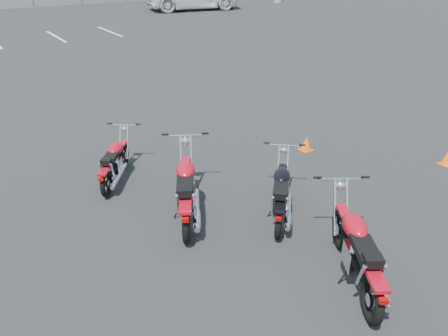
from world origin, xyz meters
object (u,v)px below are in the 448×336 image
motorcycle_second_black (281,193)px  motorcycle_rear_red (357,250)px  motorcycle_third_red (187,190)px  motorcycle_front_red (115,162)px

motorcycle_second_black → motorcycle_rear_red: 1.87m
motorcycle_third_red → motorcycle_front_red: bearing=106.8°
motorcycle_second_black → motorcycle_rear_red: size_ratio=0.82×
motorcycle_front_red → motorcycle_third_red: 1.99m
motorcycle_rear_red → motorcycle_third_red: bearing=112.6°
motorcycle_second_black → motorcycle_third_red: 1.62m
motorcycle_rear_red → motorcycle_second_black: bearing=83.5°
motorcycle_second_black → motorcycle_third_red: size_ratio=0.79×
motorcycle_front_red → motorcycle_third_red: bearing=-73.2°
motorcycle_second_black → motorcycle_rear_red: (-0.21, -1.85, 0.05)m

